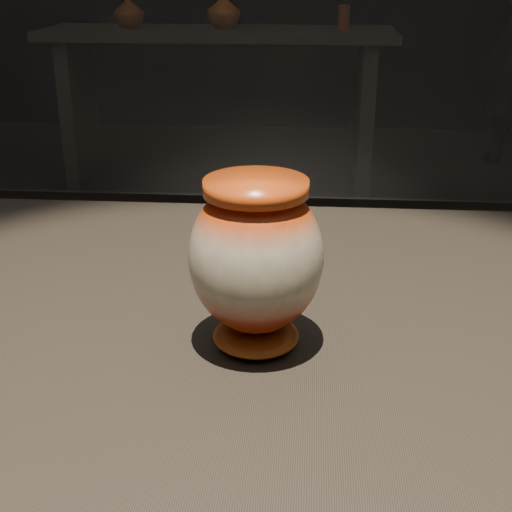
% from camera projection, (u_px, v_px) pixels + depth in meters
% --- Properties ---
extents(display_plinth, '(2.00, 0.80, 0.90)m').
position_uv_depth(display_plinth, '(323.00, 504.00, 0.92)').
color(display_plinth, black).
rests_on(display_plinth, ground).
extents(main_vase, '(0.18, 0.18, 0.19)m').
position_uv_depth(main_vase, '(256.00, 259.00, 0.73)').
color(main_vase, maroon).
rests_on(main_vase, display_plinth).
extents(back_shelf, '(2.00, 0.60, 0.90)m').
position_uv_depth(back_shelf, '(219.00, 76.00, 4.14)').
color(back_shelf, black).
rests_on(back_shelf, ground).
extents(back_vase_left, '(0.19, 0.19, 0.18)m').
position_uv_depth(back_vase_left, '(129.00, 11.00, 4.04)').
color(back_vase_left, '#903C15').
rests_on(back_vase_left, back_shelf).
extents(back_vase_mid, '(0.22, 0.22, 0.20)m').
position_uv_depth(back_vase_mid, '(224.00, 10.00, 4.04)').
color(back_vase_mid, maroon).
rests_on(back_vase_mid, back_shelf).
extents(back_vase_right, '(0.06, 0.06, 0.13)m').
position_uv_depth(back_vase_right, '(344.00, 18.00, 3.91)').
color(back_vase_right, '#903C15').
rests_on(back_vase_right, back_shelf).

